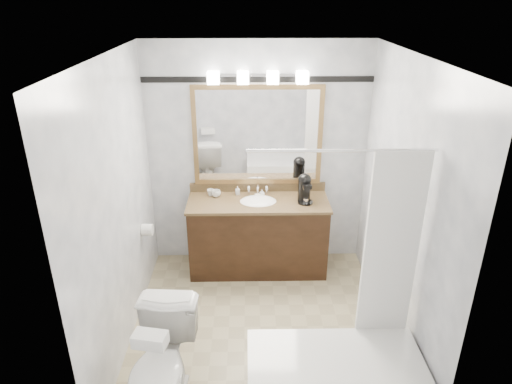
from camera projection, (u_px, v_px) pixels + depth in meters
room at (261, 209)px, 3.84m from camera, size 2.42×2.62×2.52m
vanity at (258, 234)px, 5.10m from camera, size 1.53×0.58×0.97m
mirror at (258, 136)px, 4.91m from camera, size 1.40×0.04×1.10m
vanity_light_bar at (258, 77)px, 4.60m from camera, size 1.02×0.14×0.12m
accent_stripe at (258, 79)px, 4.68m from camera, size 2.40×0.01×0.06m
bathtub at (337, 377)px, 3.42m from camera, size 1.30×0.75×1.96m
tp_roll at (147, 230)px, 4.65m from camera, size 0.11×0.12×0.12m
toilet at (161, 368)px, 3.33m from camera, size 0.52×0.83×0.82m
tissue_box at (150, 340)px, 2.96m from camera, size 0.24×0.16×0.09m
coffee_maker at (305, 187)px, 4.86m from camera, size 0.16×0.20×0.31m
cup_left at (216, 194)px, 5.02m from camera, size 0.11×0.11×0.08m
cup_right at (210, 192)px, 5.05m from camera, size 0.09×0.09×0.07m
soap_bottle_a at (238, 191)px, 5.07m from camera, size 0.05×0.05×0.10m
soap_bottle_b at (262, 193)px, 5.03m from camera, size 0.06×0.06×0.08m
soap_bar at (259, 195)px, 5.03m from camera, size 0.10×0.09×0.03m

